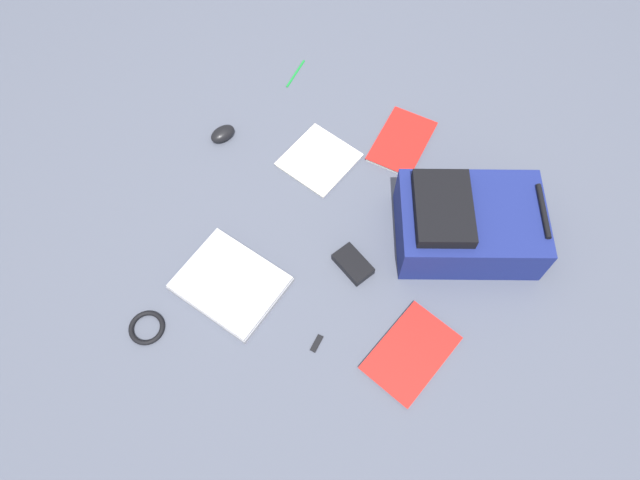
% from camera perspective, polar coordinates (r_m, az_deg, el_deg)
% --- Properties ---
extents(ground_plane, '(3.80, 3.80, 0.00)m').
position_cam_1_polar(ground_plane, '(1.83, 1.00, 0.26)').
color(ground_plane, '#4C5160').
extents(backpack, '(0.53, 0.48, 0.20)m').
position_cam_1_polar(backpack, '(1.82, 14.48, 1.62)').
color(backpack, navy).
rests_on(backpack, ground_plane).
extents(laptop, '(0.32, 0.27, 0.03)m').
position_cam_1_polar(laptop, '(1.77, -8.93, -4.29)').
color(laptop, '#929296').
rests_on(laptop, ground_plane).
extents(book_comic, '(0.24, 0.25, 0.01)m').
position_cam_1_polar(book_comic, '(1.98, -0.10, 7.98)').
color(book_comic, silver).
rests_on(book_comic, ground_plane).
extents(book_red, '(0.18, 0.27, 0.02)m').
position_cam_1_polar(book_red, '(2.05, 8.18, 9.69)').
color(book_red, silver).
rests_on(book_red, ground_plane).
extents(book_blue, '(0.22, 0.30, 0.02)m').
position_cam_1_polar(book_blue, '(1.70, 9.05, -11.11)').
color(book_blue, silver).
rests_on(book_blue, ground_plane).
extents(computer_mouse, '(0.08, 0.11, 0.04)m').
position_cam_1_polar(computer_mouse, '(2.06, -9.70, 10.41)').
color(computer_mouse, black).
rests_on(computer_mouse, ground_plane).
extents(cable_coil, '(0.11, 0.11, 0.01)m').
position_cam_1_polar(cable_coil, '(1.78, -16.91, -8.38)').
color(cable_coil, black).
rests_on(cable_coil, ground_plane).
extents(power_brick, '(0.14, 0.11, 0.03)m').
position_cam_1_polar(power_brick, '(1.78, 3.32, -2.41)').
color(power_brick, black).
rests_on(power_brick, ground_plane).
extents(pen_black, '(0.02, 0.15, 0.01)m').
position_cam_1_polar(pen_black, '(2.25, -2.47, 16.32)').
color(pen_black, '#198C33').
rests_on(pen_black, ground_plane).
extents(usb_stick, '(0.02, 0.06, 0.01)m').
position_cam_1_polar(usb_stick, '(1.70, -0.33, -10.26)').
color(usb_stick, black).
rests_on(usb_stick, ground_plane).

